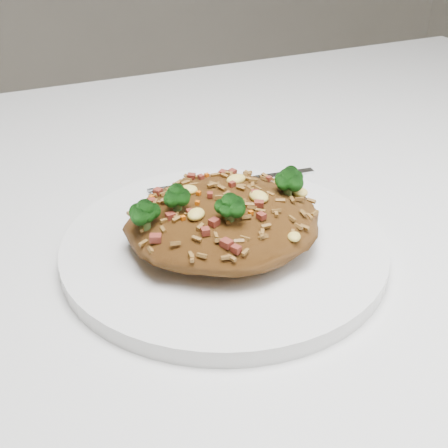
{
  "coord_description": "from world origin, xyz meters",
  "views": [
    {
      "loc": [
        -0.19,
        -0.46,
        1.04
      ],
      "look_at": [
        -0.02,
        -0.07,
        0.78
      ],
      "focal_mm": 50.0,
      "sensor_mm": 36.0,
      "label": 1
    }
  ],
  "objects_px": {
    "dining_table": "(215,286)",
    "fork": "(242,181)",
    "fried_rice": "(224,212)",
    "plate": "(224,247)"
  },
  "relations": [
    {
      "from": "fork",
      "to": "dining_table",
      "type": "bearing_deg",
      "value": -155.29
    },
    {
      "from": "plate",
      "to": "fried_rice",
      "type": "bearing_deg",
      "value": -56.36
    },
    {
      "from": "dining_table",
      "to": "fork",
      "type": "xyz_separation_m",
      "value": [
        0.03,
        0.01,
        0.11
      ]
    },
    {
      "from": "dining_table",
      "to": "fork",
      "type": "height_order",
      "value": "fork"
    },
    {
      "from": "fried_rice",
      "to": "fork",
      "type": "xyz_separation_m",
      "value": [
        0.05,
        0.09,
        -0.02
      ]
    },
    {
      "from": "fried_rice",
      "to": "fork",
      "type": "relative_size",
      "value": 0.95
    },
    {
      "from": "dining_table",
      "to": "plate",
      "type": "height_order",
      "value": "plate"
    },
    {
      "from": "fried_rice",
      "to": "fork",
      "type": "height_order",
      "value": "fried_rice"
    },
    {
      "from": "dining_table",
      "to": "fried_rice",
      "type": "height_order",
      "value": "fried_rice"
    },
    {
      "from": "plate",
      "to": "fried_rice",
      "type": "height_order",
      "value": "fried_rice"
    }
  ]
}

